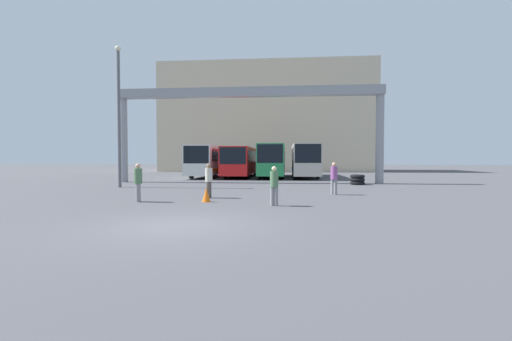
% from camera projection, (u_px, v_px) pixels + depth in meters
% --- Properties ---
extents(ground_plane, '(200.00, 200.00, 0.00)m').
position_uv_depth(ground_plane, '(178.00, 225.00, 9.62)').
color(ground_plane, '#47474C').
extents(building_backdrop, '(31.40, 12.00, 15.87)m').
position_uv_depth(building_backdrop, '(267.00, 120.00, 53.84)').
color(building_backdrop, beige).
rests_on(building_backdrop, ground).
extents(overhead_gantry, '(20.60, 0.80, 7.37)m').
position_uv_depth(overhead_gantry, '(247.00, 106.00, 26.43)').
color(overhead_gantry, gray).
rests_on(overhead_gantry, ground).
extents(bus_slot_0, '(2.49, 10.39, 3.11)m').
position_uv_depth(bus_slot_0, '(209.00, 160.00, 34.97)').
color(bus_slot_0, silver).
rests_on(bus_slot_0, ground).
extents(bus_slot_1, '(2.55, 12.07, 2.97)m').
position_uv_depth(bus_slot_1, '(242.00, 160.00, 35.52)').
color(bus_slot_1, red).
rests_on(bus_slot_1, ground).
extents(bus_slot_2, '(2.44, 10.58, 3.22)m').
position_uv_depth(bus_slot_2, '(272.00, 159.00, 34.49)').
color(bus_slot_2, '#268C4C').
rests_on(bus_slot_2, ground).
extents(bus_slot_3, '(2.45, 11.79, 3.23)m').
position_uv_depth(bus_slot_3, '(304.00, 159.00, 34.80)').
color(bus_slot_3, beige).
rests_on(bus_slot_3, ground).
extents(pedestrian_mid_right, '(0.35, 0.35, 1.67)m').
position_uv_depth(pedestrian_mid_right, '(138.00, 181.00, 14.87)').
color(pedestrian_mid_right, gray).
rests_on(pedestrian_mid_right, ground).
extents(pedestrian_near_left, '(0.35, 0.35, 1.69)m').
position_uv_depth(pedestrian_near_left, '(334.00, 178.00, 17.80)').
color(pedestrian_near_left, gray).
rests_on(pedestrian_near_left, ground).
extents(pedestrian_far_center, '(0.34, 0.34, 1.64)m').
position_uv_depth(pedestrian_far_center, '(209.00, 180.00, 16.34)').
color(pedestrian_far_center, brown).
rests_on(pedestrian_far_center, ground).
extents(pedestrian_near_right, '(0.33, 0.33, 1.58)m').
position_uv_depth(pedestrian_near_right, '(274.00, 185.00, 13.60)').
color(pedestrian_near_right, gray).
rests_on(pedestrian_near_right, ground).
extents(traffic_cone, '(0.37, 0.37, 0.62)m').
position_uv_depth(traffic_cone, '(206.00, 195.00, 14.87)').
color(traffic_cone, orange).
rests_on(traffic_cone, ground).
extents(tire_stack, '(1.04, 1.04, 0.72)m').
position_uv_depth(tire_stack, '(357.00, 180.00, 24.76)').
color(tire_stack, black).
rests_on(tire_stack, ground).
extents(lamp_post, '(0.36, 0.36, 9.20)m').
position_uv_depth(lamp_post, '(119.00, 111.00, 22.30)').
color(lamp_post, '#595B60').
rests_on(lamp_post, ground).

